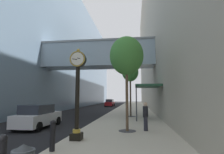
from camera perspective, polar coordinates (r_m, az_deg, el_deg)
ground_plane at (r=29.44m, az=0.40°, el=-10.92°), size 110.00×110.00×0.00m
sidewalk_right at (r=32.20m, az=6.56°, el=-10.37°), size 6.09×80.00×0.14m
building_block_left at (r=37.23m, az=-18.87°, el=9.12°), size 23.58×80.00×24.21m
building_block_right at (r=35.46m, az=19.00°, el=16.05°), size 9.00×80.00×31.32m
street_clock at (r=9.25m, az=-11.20°, el=-3.69°), size 0.84×0.55×4.70m
bollard_second at (r=7.78m, az=-18.82°, el=-17.39°), size 0.23×0.23×1.22m
street_tree_near at (r=11.68m, az=4.76°, el=6.77°), size 2.22×2.22×6.14m
street_tree_mid_near at (r=19.78m, az=5.96°, el=1.40°), size 1.83×1.83×5.97m
pedestrian_walking at (r=11.69m, az=10.89°, el=-12.17°), size 0.36×0.36×1.81m
storefront_awning at (r=17.57m, az=11.39°, el=-3.10°), size 2.40×3.60×3.30m
car_white_near at (r=14.55m, az=-22.94°, el=-11.74°), size 2.04×4.41×1.71m
car_red_mid at (r=42.50m, az=-0.73°, el=-8.43°), size 2.00×4.59×1.70m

